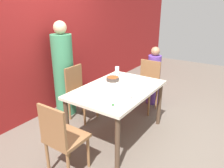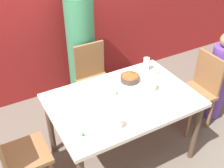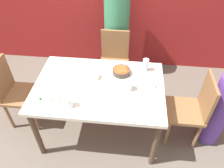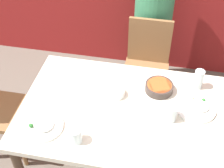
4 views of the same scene
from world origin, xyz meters
The scene contains 12 objects.
dining_table centered at (0.00, 0.00, 0.66)m, with size 1.36×0.92×0.75m.
chair_adult_spot centered at (0.09, 0.80, 0.49)m, with size 0.40×0.40×0.90m.
person_adult centered at (0.09, 1.15, 0.74)m, with size 0.35×0.35×1.61m.
bowl_curry centered at (0.22, 0.22, 0.78)m, with size 0.20×0.20×0.06m.
plate_rice_adult centered at (-0.47, -0.25, 0.76)m, with size 0.26×0.26×0.05m.
plate_rice_child centered at (0.48, 0.10, 0.76)m, with size 0.27×0.27×0.05m.
bowl_rice_small centered at (-0.07, 0.12, 0.77)m, with size 0.12×0.12×0.05m.
glass_water_tall centered at (0.48, 0.31, 0.82)m, with size 0.07×0.07×0.15m.
glass_water_short centered at (0.31, -0.03, 0.80)m, with size 0.08×0.08×0.12m.
glass_water_center centered at (-0.23, -0.31, 0.80)m, with size 0.08×0.08×0.10m.
fork_steel centered at (-0.22, 0.05, 0.75)m, with size 0.18×0.07×0.01m.
spoon_steel centered at (0.49, -0.19, 0.75)m, with size 0.17×0.10×0.01m.
Camera 4 is at (0.20, -1.40, 2.28)m, focal length 50.00 mm.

